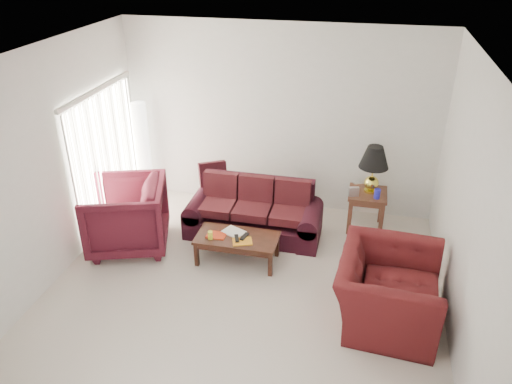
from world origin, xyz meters
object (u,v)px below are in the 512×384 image
armchair_right (388,290)px  floor_lamp (143,151)px  sofa (254,210)px  armchair_left (126,216)px  coffee_table (237,249)px  end_table (366,210)px

armchair_right → floor_lamp: bearing=65.2°
sofa → floor_lamp: (-2.08, 0.76, 0.45)m
armchair_right → armchair_left: bearing=82.4°
sofa → coffee_table: size_ratio=1.78×
floor_lamp → armchair_left: size_ratio=1.55×
end_table → armchair_right: armchair_right is taller
armchair_left → armchair_right: (3.68, -0.78, -0.08)m
armchair_right → end_table: bearing=12.9°
end_table → floor_lamp: 3.78m
armchair_left → coffee_table: size_ratio=0.99×
end_table → armchair_right: size_ratio=0.47×
floor_lamp → armchair_right: bearing=-29.2°
floor_lamp → armchair_left: (0.37, -1.48, -0.36)m
sofa → coffee_table: bearing=-91.3°
end_table → armchair_right: bearing=-81.6°
end_table → floor_lamp: (-3.74, 0.20, 0.56)m
armchair_right → coffee_table: armchair_right is taller
end_table → coffee_table: end_table is taller
floor_lamp → coffee_table: 2.60m
sofa → coffee_table: 0.77m
sofa → end_table: size_ratio=3.25×
floor_lamp → armchair_right: size_ratio=1.31×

